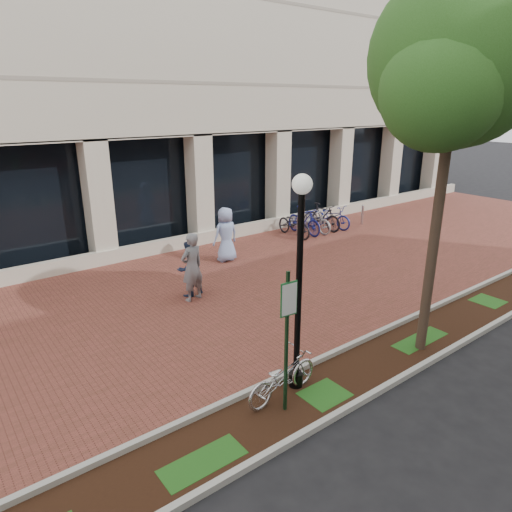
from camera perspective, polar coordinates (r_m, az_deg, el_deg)
ground at (r=13.75m, az=-3.39°, el=-4.28°), size 120.00×120.00×0.00m
brick_plaza at (r=13.74m, az=-3.39°, el=-4.26°), size 40.00×9.00×0.01m
planting_strip at (r=10.30m, az=13.77°, el=-13.24°), size 40.00×1.50×0.01m
curb_plaza_side at (r=10.67m, az=10.63°, el=-11.43°), size 40.00×0.12×0.12m
curb_street_side at (r=9.91m, az=17.25°, el=-14.60°), size 40.00×0.12×0.12m
parking_sign at (r=7.93m, az=3.94°, el=-8.81°), size 0.34×0.07×2.72m
lamppost at (r=8.36m, az=5.43°, el=-2.28°), size 0.36×0.36×4.21m
street_tree at (r=10.05m, az=23.76°, el=20.41°), size 4.00×3.33×7.80m
locked_bicycle at (r=8.91m, az=3.30°, el=-14.79°), size 1.77×0.75×0.90m
pedestrian_left at (r=12.83m, az=-8.01°, el=-1.39°), size 0.80×0.60×1.98m
pedestrian_mid at (r=13.24m, az=-8.36°, el=-1.56°), size 0.90×0.76×1.64m
pedestrian_right at (r=15.96m, az=-3.80°, el=2.69°), size 0.95×0.62×1.93m
bollard at (r=21.48m, az=13.15°, el=5.07°), size 0.12×0.12×0.93m
bike_rack_cluster at (r=19.84m, az=7.17°, el=4.54°), size 3.11×2.10×1.17m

